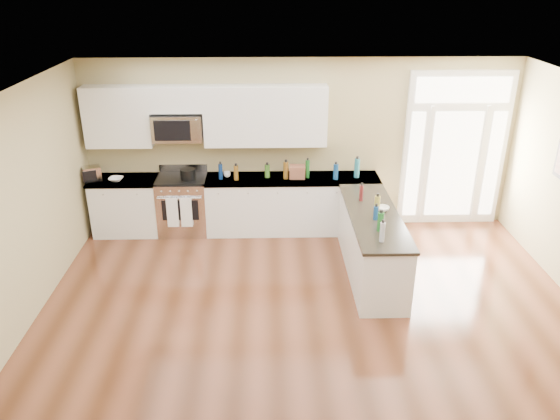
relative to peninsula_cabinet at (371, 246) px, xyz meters
name	(u,v)px	position (x,y,z in m)	size (l,w,h in m)	color
ground	(320,379)	(-0.93, -2.24, -0.43)	(8.00, 8.00, 0.00)	#4D2815
room_shell	(326,238)	(-0.93, -2.24, 1.27)	(8.00, 8.00, 8.00)	tan
back_cabinet_left	(127,207)	(-3.80, 1.45, 0.00)	(1.10, 0.66, 0.94)	silver
back_cabinet_right	(291,206)	(-1.08, 1.45, 0.00)	(2.85, 0.66, 0.94)	silver
peninsula_cabinet	(371,246)	(0.00, 0.00, 0.00)	(0.69, 2.32, 0.94)	silver
upper_cabinet_left	(118,117)	(-3.81, 1.59, 1.49)	(1.04, 0.33, 0.95)	silver
upper_cabinet_right	(265,116)	(-1.50, 1.59, 1.49)	(1.94, 0.33, 0.95)	silver
upper_cabinet_short	(176,99)	(-2.88, 1.59, 1.77)	(0.82, 0.33, 0.40)	silver
microwave	(178,127)	(-2.88, 1.56, 1.33)	(0.78, 0.41, 0.42)	silver
entry_door	(454,150)	(1.62, 1.71, 0.87)	(1.70, 0.10, 2.60)	white
kitchen_range	(183,205)	(-2.87, 1.45, 0.04)	(0.79, 0.70, 1.08)	silver
stockpot	(188,174)	(-2.75, 1.39, 0.61)	(0.24, 0.24, 0.19)	black
toaster_oven	(92,174)	(-4.28, 1.40, 0.62)	(0.27, 0.21, 0.23)	silver
cardboard_box	(297,172)	(-0.99, 1.43, 0.61)	(0.25, 0.18, 0.21)	brown
bowl_left	(116,179)	(-3.90, 1.37, 0.53)	(0.22, 0.22, 0.05)	white
bowl_peninsula	(383,209)	(0.14, 0.10, 0.53)	(0.19, 0.19, 0.06)	white
cup_counter	(227,174)	(-2.13, 1.50, 0.55)	(0.11, 0.11, 0.09)	white
counter_bottles	(321,184)	(-0.67, 0.84, 0.63)	(2.36, 2.39, 0.31)	#19591E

